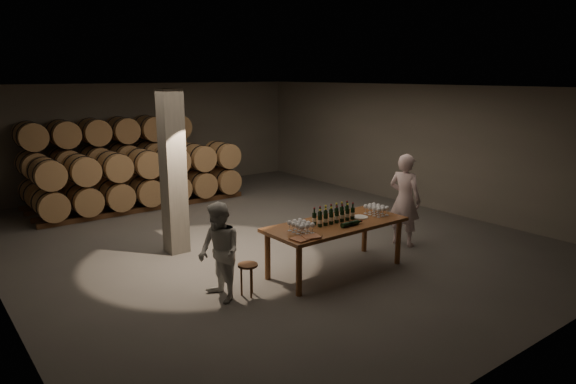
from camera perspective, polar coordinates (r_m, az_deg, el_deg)
room at (r=10.16m, az=-12.65°, el=2.11°), size 12.00×12.00×12.00m
tasting_table at (r=9.13m, az=5.35°, el=-4.05°), size 2.60×1.10×0.90m
barrel_stack_back at (r=14.99m, az=-19.15°, el=3.57°), size 4.70×0.95×2.31m
barrel_stack_front at (r=13.88m, az=-15.66°, el=1.56°), size 5.48×0.95×1.57m
bottle_cluster at (r=9.11m, az=5.11°, el=-2.66°), size 0.86×0.23×0.31m
lying_bottles at (r=8.92m, az=6.94°, el=-3.51°), size 0.48×0.08×0.08m
glass_cluster_left at (r=8.51m, az=1.45°, el=-3.60°), size 0.31×0.42×0.18m
glass_cluster_right at (r=9.70m, az=9.79°, el=-1.72°), size 0.31×0.42×0.18m
plate at (r=9.48m, az=8.00°, el=-2.77°), size 0.30×0.30×0.02m
notebook_near at (r=8.25m, az=2.59°, el=-5.01°), size 0.33×0.29×0.03m
notebook_corner at (r=8.13m, az=1.28°, el=-5.28°), size 0.23×0.29×0.02m
pen at (r=8.29m, az=3.65°, el=-4.99°), size 0.12×0.04×0.01m
stool at (r=8.24m, az=-4.48°, el=-8.61°), size 0.32×0.32×0.53m
person_man at (r=10.73m, az=12.83°, el=-0.86°), size 0.58×0.77×1.91m
person_woman at (r=8.02m, az=-7.64°, el=-6.66°), size 0.61×0.77×1.56m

